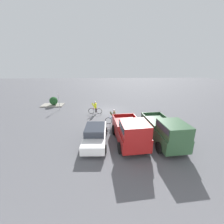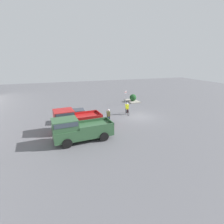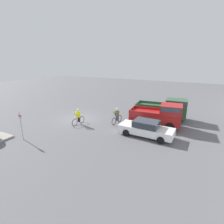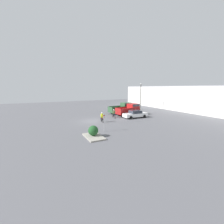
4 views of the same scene
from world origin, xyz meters
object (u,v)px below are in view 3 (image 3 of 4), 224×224
object	(u,v)px
cyclist_0	(78,117)
fire_lane_sign	(21,123)
cyclist_1	(117,115)
sedan_0	(146,128)
pickup_truck_0	(165,108)
pickup_truck_1	(160,115)

from	to	relation	value
cyclist_0	fire_lane_sign	xyz separation A→B (m)	(5.06, -1.90, 0.65)
cyclist_1	fire_lane_sign	distance (m)	9.00
sedan_0	cyclist_1	size ratio (longest dim) A/B	2.58
cyclist_0	sedan_0	bearing A→B (deg)	93.51
pickup_truck_0	sedan_0	bearing A→B (deg)	-4.92
pickup_truck_0	fire_lane_sign	world-z (taller)	fire_lane_sign
pickup_truck_1	sedan_0	distance (m)	2.93
sedan_0	cyclist_0	distance (m)	7.11
pickup_truck_1	sedan_0	xyz separation A→B (m)	(2.84, -0.51, -0.50)
cyclist_1	fire_lane_sign	xyz separation A→B (m)	(7.25, -5.29, 0.62)
pickup_truck_1	cyclist_0	bearing A→B (deg)	-66.69
cyclist_1	fire_lane_sign	bearing A→B (deg)	-36.14
sedan_0	fire_lane_sign	distance (m)	10.57
sedan_0	cyclist_1	world-z (taller)	cyclist_1
cyclist_0	fire_lane_sign	world-z (taller)	fire_lane_sign
fire_lane_sign	cyclist_0	bearing A→B (deg)	159.38
sedan_0	cyclist_1	xyz separation A→B (m)	(-1.76, -3.70, 0.13)
pickup_truck_0	cyclist_0	world-z (taller)	pickup_truck_0
pickup_truck_0	cyclist_0	distance (m)	9.72
sedan_0	cyclist_0	size ratio (longest dim) A/B	2.71
pickup_truck_0	cyclist_0	xyz separation A→B (m)	(6.08, -7.58, -0.37)
sedan_0	cyclist_1	distance (m)	4.10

